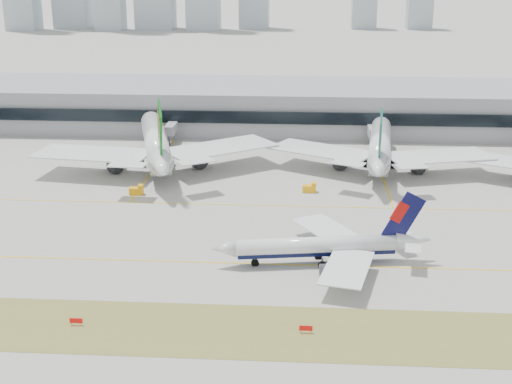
# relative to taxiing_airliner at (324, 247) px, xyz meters

# --- Properties ---
(ground) EXTENTS (3000.00, 3000.00, 0.00)m
(ground) POSITION_rel_taxiing_airliner_xyz_m (-20.93, 3.83, -3.61)
(ground) COLOR #9A9990
(ground) RESTS_ON ground
(taxiing_airliner) EXTENTS (44.46, 38.28, 14.97)m
(taxiing_airliner) POSITION_rel_taxiing_airliner_xyz_m (0.00, 0.00, 0.00)
(taxiing_airliner) COLOR white
(taxiing_airliner) RESTS_ON ground
(widebody_eva) EXTENTS (68.61, 68.48, 25.25)m
(widebody_eva) POSITION_rel_taxiing_airliner_xyz_m (-46.94, 65.18, 3.10)
(widebody_eva) COLOR white
(widebody_eva) RESTS_ON ground
(widebody_cathay) EXTENTS (64.23, 63.24, 23.04)m
(widebody_cathay) POSITION_rel_taxiing_airliner_xyz_m (17.60, 68.18, 2.51)
(widebody_cathay) COLOR white
(widebody_cathay) RESTS_ON ground
(terminal) EXTENTS (280.00, 43.10, 15.00)m
(terminal) POSITION_rel_taxiing_airliner_xyz_m (-20.93, 118.66, 3.89)
(terminal) COLOR gray
(terminal) RESTS_ON ground
(hold_sign_left) EXTENTS (2.20, 0.15, 1.35)m
(hold_sign_left) POSITION_rel_taxiing_airliner_xyz_m (-42.11, -28.17, -2.73)
(hold_sign_left) COLOR red
(hold_sign_left) RESTS_ON ground
(hold_sign_right) EXTENTS (2.20, 0.15, 1.35)m
(hold_sign_right) POSITION_rel_taxiing_airliner_xyz_m (-3.64, -28.17, -2.73)
(hold_sign_right) COLOR red
(hold_sign_right) RESTS_ON ground
(gse_c) EXTENTS (3.55, 2.00, 2.60)m
(gse_c) POSITION_rel_taxiing_airliner_xyz_m (-2.54, 45.08, -2.56)
(gse_c) COLOR #FFAC0D
(gse_c) RESTS_ON ground
(gse_b) EXTENTS (3.55, 2.00, 2.60)m
(gse_b) POSITION_rel_taxiing_airliner_xyz_m (-47.27, 40.25, -2.56)
(gse_b) COLOR #FFAC0D
(gse_b) RESTS_ON ground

